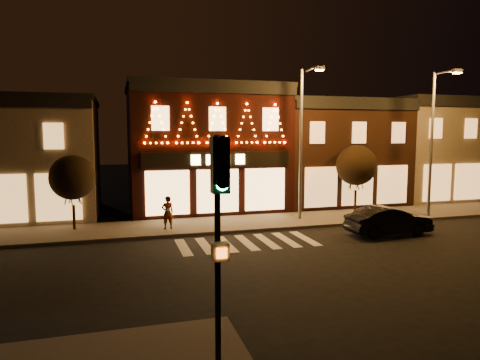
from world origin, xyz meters
name	(u,v)px	position (x,y,z in m)	size (l,w,h in m)	color
ground	(277,268)	(0.00, 0.00, 0.00)	(120.00, 120.00, 0.00)	black
sidewalk_far	(260,222)	(2.00, 8.00, 0.07)	(44.00, 4.00, 0.15)	#47423D
building_pulp	(204,148)	(0.00, 13.98, 4.16)	(10.20, 8.34, 8.30)	black
building_right_a	(329,152)	(9.50, 13.99, 3.76)	(9.20, 8.28, 7.50)	#321A11
building_right_b	(430,149)	(18.50, 13.99, 3.91)	(9.20, 8.28, 7.80)	#685E4A
traffic_signal_near	(219,207)	(-3.80, -6.52, 3.62)	(0.35, 0.51, 4.93)	black
streetlamp_mid	(303,132)	(4.53, 7.73, 5.21)	(0.63, 1.98, 8.63)	#59595E
streetlamp_right	(435,133)	(12.37, 6.35, 5.19)	(0.54, 1.96, 8.58)	#59595E
tree_left	(72,178)	(-8.02, 8.64, 2.87)	(2.32, 2.32, 3.88)	black
tree_right	(356,165)	(8.80, 9.02, 3.13)	(2.55, 2.55, 4.26)	black
dark_sedan	(389,221)	(7.42, 3.56, 0.72)	(1.53, 4.38, 1.44)	black
pedestrian	(168,212)	(-3.31, 7.34, 1.02)	(0.64, 0.42, 1.74)	gray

